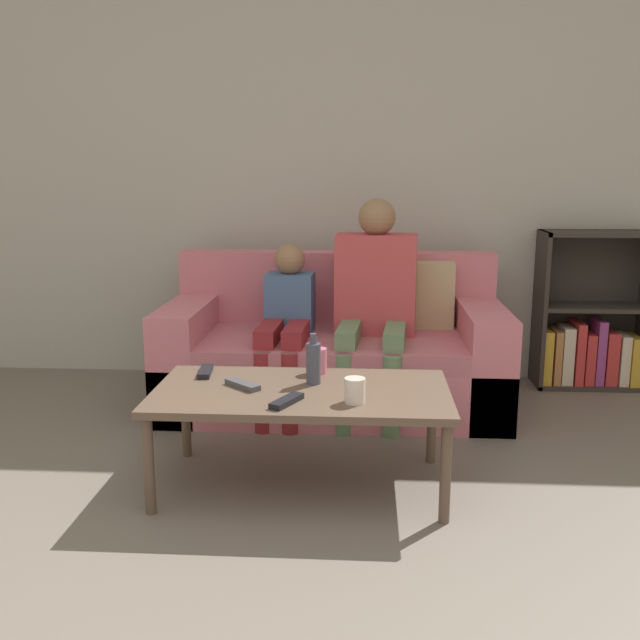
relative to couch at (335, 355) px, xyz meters
The scene contains 12 objects.
wall_back 1.20m from the couch, 101.81° to the left, with size 12.00×0.06×2.60m.
couch is the anchor object (origin of this frame).
bookshelf 1.52m from the couch, 16.97° to the left, with size 0.63×0.28×0.90m.
coffee_table 1.05m from the couch, 94.85° to the right, with size 1.15×0.62×0.40m.
person_adult 0.42m from the couch, 19.83° to the right, with size 0.43×0.63×1.10m.
person_child 0.36m from the couch, 152.47° to the right, with size 0.27×0.61×0.86m.
cup_near 0.83m from the couch, 92.61° to the right, with size 0.07×0.07×0.11m.
cup_far 1.21m from the couch, 84.20° to the right, with size 0.08×0.08×0.09m.
tv_remote_0 1.01m from the couch, 120.68° to the right, with size 0.07×0.17×0.02m.
tv_remote_1 1.09m from the couch, 107.27° to the right, with size 0.16×0.15×0.02m.
tv_remote_2 1.24m from the couch, 96.05° to the right, with size 0.12×0.17×0.02m.
bottle 0.99m from the couch, 92.84° to the right, with size 0.06×0.06×0.20m.
Camera 1 is at (0.28, -1.32, 1.24)m, focal length 40.00 mm.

